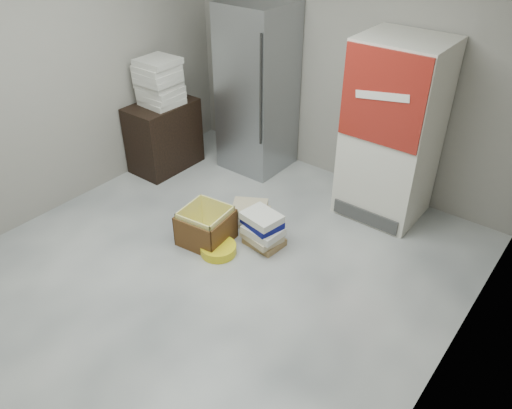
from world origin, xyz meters
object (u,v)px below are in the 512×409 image
Objects in this scene: wood_shelf at (164,136)px; phonebook_stack_main at (263,230)px; cardboard_box at (206,228)px; coke_cooler at (392,132)px; steel_fridge at (258,89)px.

phonebook_stack_main is (1.87, -0.52, -0.23)m from wood_shelf.
cardboard_box reaches higher than phonebook_stack_main.
cardboard_box is (-1.08, -1.53, -0.76)m from coke_cooler.
phonebook_stack_main is at bearing 24.59° from cardboard_box.
phonebook_stack_main is at bearing -50.41° from steel_fridge.
steel_fridge is 1.06× the size of coke_cooler.
wood_shelf is 1.95× the size of phonebook_stack_main.
phonebook_stack_main is (1.03, -1.25, -0.78)m from steel_fridge.
wood_shelf reaches higher than cardboard_box.
cardboard_box is at bearing -29.89° from wood_shelf.
cardboard_box is at bearing -137.42° from phonebook_stack_main.
wood_shelf is at bearing 143.64° from cardboard_box.
steel_fridge is at bearing 103.84° from cardboard_box.
steel_fridge is at bearing 41.31° from wood_shelf.
wood_shelf is 1.95m from phonebook_stack_main.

